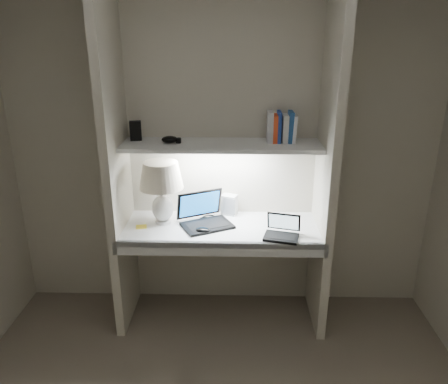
{
  "coord_description": "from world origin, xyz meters",
  "views": [
    {
      "loc": [
        0.1,
        -1.67,
        2.1
      ],
      "look_at": [
        0.03,
        1.05,
        1.1
      ],
      "focal_mm": 35.0,
      "sensor_mm": 36.0,
      "label": 1
    }
  ],
  "objects_px": {
    "laptop_netbook": "(282,231)",
    "speaker": "(229,205)",
    "table_lamp": "(161,182)",
    "book_row": "(281,127)",
    "laptop_main": "(204,217)"
  },
  "relations": [
    {
      "from": "laptop_netbook",
      "to": "speaker",
      "type": "distance_m",
      "value": 0.53
    },
    {
      "from": "speaker",
      "to": "table_lamp",
      "type": "bearing_deg",
      "value": -137.26
    },
    {
      "from": "laptop_netbook",
      "to": "book_row",
      "type": "xyz_separation_m",
      "value": [
        -0.01,
        0.31,
        0.66
      ]
    },
    {
      "from": "table_lamp",
      "to": "speaker",
      "type": "height_order",
      "value": "table_lamp"
    },
    {
      "from": "speaker",
      "to": "book_row",
      "type": "relative_size",
      "value": 0.73
    },
    {
      "from": "table_lamp",
      "to": "laptop_main",
      "type": "height_order",
      "value": "table_lamp"
    },
    {
      "from": "table_lamp",
      "to": "book_row",
      "type": "distance_m",
      "value": 0.94
    },
    {
      "from": "laptop_main",
      "to": "book_row",
      "type": "relative_size",
      "value": 2.05
    },
    {
      "from": "table_lamp",
      "to": "laptop_netbook",
      "type": "xyz_separation_m",
      "value": [
        0.86,
        -0.21,
        -0.28
      ]
    },
    {
      "from": "laptop_main",
      "to": "book_row",
      "type": "distance_m",
      "value": 0.85
    },
    {
      "from": "laptop_main",
      "to": "laptop_netbook",
      "type": "relative_size",
      "value": 1.62
    },
    {
      "from": "book_row",
      "to": "speaker",
      "type": "bearing_deg",
      "value": 169.06
    },
    {
      "from": "speaker",
      "to": "book_row",
      "type": "height_order",
      "value": "book_row"
    },
    {
      "from": "table_lamp",
      "to": "speaker",
      "type": "relative_size",
      "value": 2.96
    },
    {
      "from": "laptop_netbook",
      "to": "book_row",
      "type": "bearing_deg",
      "value": 105.31
    }
  ]
}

